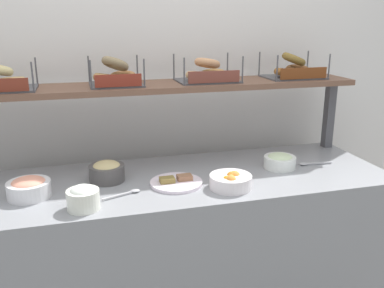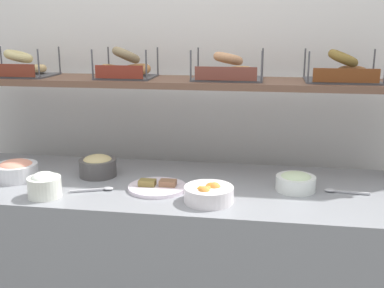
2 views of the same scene
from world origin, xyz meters
name	(u,v)px [view 1 (image 1 of 2)]	position (x,y,z in m)	size (l,w,h in m)	color
back_wall	(154,90)	(0.00, 0.55, 1.20)	(3.35, 0.06, 2.40)	silver
deli_counter	(177,254)	(0.00, 0.00, 0.42)	(2.15, 0.70, 0.85)	gray
shelf_riser_right	(329,115)	(1.01, 0.27, 1.05)	(0.05, 0.05, 0.40)	#4C4C51
upper_shelf	(163,86)	(0.00, 0.27, 1.26)	(2.11, 0.32, 0.03)	brown
bowl_lox_spread	(29,187)	(-0.68, -0.05, 0.89)	(0.19, 0.19, 0.09)	silver
bowl_hummus	(107,171)	(-0.33, 0.06, 0.90)	(0.17, 0.17, 0.10)	#4B4847
bowl_fruit_salad	(231,181)	(0.22, -0.19, 0.88)	(0.20, 0.20, 0.08)	white
bowl_scallion_spread	(280,161)	(0.56, 0.00, 0.89)	(0.17, 0.17, 0.08)	white
bowl_cream_cheese	(83,197)	(-0.45, -0.24, 0.90)	(0.14, 0.14, 0.11)	white
serving_plate_white	(176,182)	(-0.02, -0.08, 0.86)	(0.25, 0.25, 0.04)	white
serving_spoon_near_plate	(310,163)	(0.74, 0.00, 0.86)	(0.18, 0.04, 0.01)	#B7B7BC
serving_spoon_by_edge	(127,193)	(-0.26, -0.14, 0.86)	(0.17, 0.08, 0.01)	#B7B7BC
bagel_basket_everything	(115,75)	(-0.25, 0.27, 1.33)	(0.28, 0.26, 0.16)	#4C4C51
bagel_basket_sesame	(207,73)	(0.24, 0.27, 1.32)	(0.32, 0.25, 0.14)	#4C4C51
bagel_basket_cinnamon_raisin	(293,69)	(0.76, 0.28, 1.33)	(0.33, 0.24, 0.15)	#4C4C51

